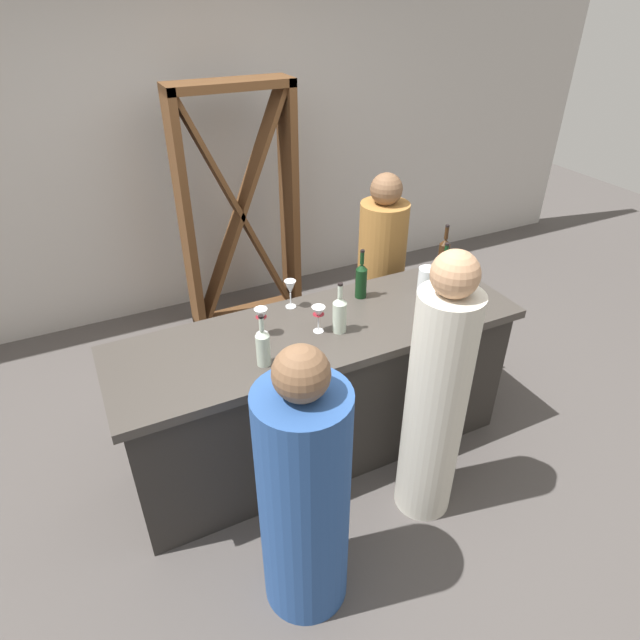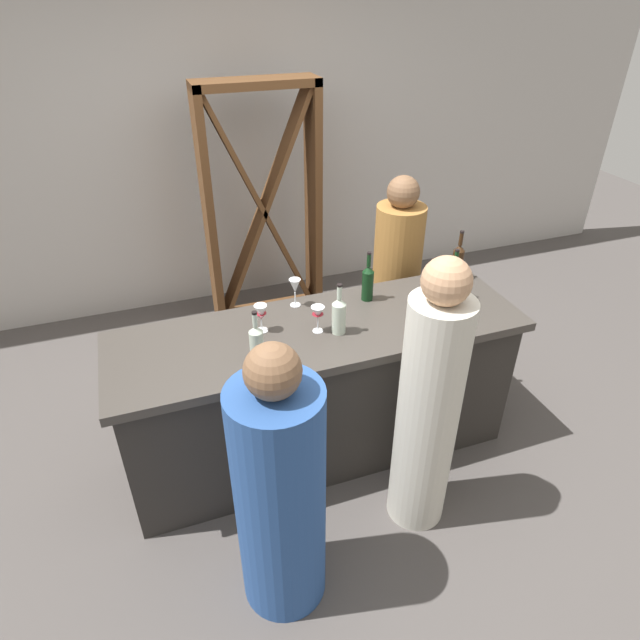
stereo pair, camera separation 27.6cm
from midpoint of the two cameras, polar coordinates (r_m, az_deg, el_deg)
ground_plane at (r=3.53m, az=2.30°, el=-13.26°), size 12.00×12.00×0.00m
back_wall at (r=4.70m, az=-7.74°, el=18.45°), size 8.00×0.10×2.80m
bar_counter at (r=3.21m, az=2.48°, el=-7.59°), size 2.29×0.72×0.91m
wine_rack at (r=4.35m, az=-4.24°, el=11.40°), size 0.91×0.28×1.93m
wine_bottle_leftmost_clear_pale at (r=2.65m, az=-3.76°, el=-2.45°), size 0.07×0.07×0.28m
wine_bottle_second_left_clear_pale at (r=2.86m, az=4.78°, el=0.50°), size 0.08×0.08×0.29m
wine_bottle_center_dark_green at (r=3.17m, az=7.55°, el=3.94°), size 0.07×0.07×0.31m
wine_bottle_second_right_olive_green at (r=3.09m, az=16.29°, el=1.67°), size 0.08×0.08×0.28m
wine_bottle_rightmost_dark_green at (r=3.28m, az=16.20°, el=3.94°), size 0.07×0.07×0.32m
wine_bottle_far_right_amber_brown at (r=3.52m, az=16.53°, el=5.95°), size 0.07×0.07×0.32m
wine_glass_near_left at (r=2.86m, az=2.53°, el=0.60°), size 0.07×0.07×0.15m
wine_glass_near_center at (r=2.86m, az=-3.53°, el=0.57°), size 0.07×0.07×0.16m
wine_glass_near_right at (r=3.08m, az=-0.10°, el=3.46°), size 0.07×0.07×0.17m
water_pitcher at (r=3.23m, az=14.44°, el=3.19°), size 0.11×0.11×0.18m
person_left_guest at (r=2.43m, az=-0.84°, el=-18.13°), size 0.49×0.49×1.43m
person_center_guest at (r=2.76m, az=14.20°, el=-9.28°), size 0.33×0.33×1.56m
person_server_behind at (r=3.87m, az=9.98°, el=3.56°), size 0.36×0.36×1.47m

